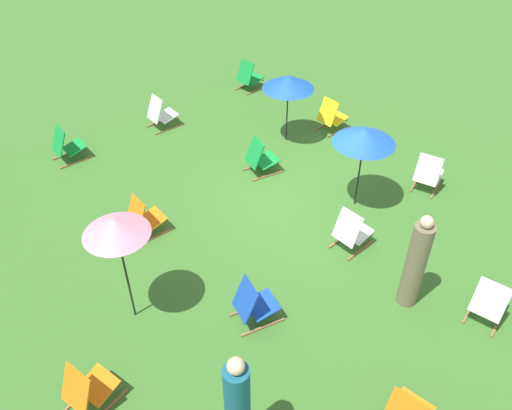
{
  "coord_description": "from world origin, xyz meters",
  "views": [
    {
      "loc": [
        -5.57,
        6.33,
        6.65
      ],
      "look_at": [
        0.0,
        1.2,
        0.5
      ],
      "focal_mm": 36.52,
      "sensor_mm": 36.0,
      "label": 1
    }
  ],
  "objects": [
    {
      "name": "ground_plane",
      "position": [
        0.0,
        0.0,
        0.0
      ],
      "size": [
        40.0,
        40.0,
        0.0
      ],
      "primitive_type": "plane",
      "color": "#386B28"
    },
    {
      "name": "deckchair_1",
      "position": [
        -1.61,
        0.33,
        0.37
      ],
      "size": [
        0.49,
        0.76,
        0.83
      ],
      "rotation": [
        0.0,
        0.0,
        -0.01
      ],
      "color": "olive",
      "rests_on": "ground"
    },
    {
      "name": "deckchair_4",
      "position": [
        4.37,
        -2.56,
        0.37
      ],
      "size": [
        0.51,
        0.78,
        0.83
      ],
      "rotation": [
        0.0,
        0.0,
        0.05
      ],
      "color": "olive",
      "rests_on": "ground"
    },
    {
      "name": "deckchair_5",
      "position": [
        -1.54,
        -2.24,
        0.37
      ],
      "size": [
        0.67,
        0.86,
        0.83
      ],
      "rotation": [
        0.0,
        0.0,
        0.29
      ],
      "color": "olive",
      "rests_on": "ground"
    },
    {
      "name": "deckchair_6",
      "position": [
        4.52,
        2.78,
        0.37
      ],
      "size": [
        0.53,
        0.79,
        0.83
      ],
      "rotation": [
        0.0,
        0.0,
        -0.07
      ],
      "color": "olive",
      "rests_on": "ground"
    },
    {
      "name": "deckchair_7",
      "position": [
        1.24,
        2.89,
        0.37
      ],
      "size": [
        0.53,
        0.79,
        0.83
      ],
      "rotation": [
        0.0,
        0.0,
        -0.07
      ],
      "color": "olive",
      "rests_on": "ground"
    },
    {
      "name": "deckchair_8",
      "position": [
        1.23,
        -0.07,
        0.37
      ],
      "size": [
        0.66,
        0.86,
        0.83
      ],
      "rotation": [
        0.0,
        0.0,
        -0.27
      ],
      "color": "olive",
      "rests_on": "ground"
    },
    {
      "name": "deckchair_9",
      "position": [
        4.29,
        0.41,
        0.37
      ],
      "size": [
        0.53,
        0.79,
        0.83
      ],
      "rotation": [
        0.0,
        0.0,
        -0.08
      ],
      "color": "olive",
      "rests_on": "ground"
    },
    {
      "name": "deckchair_11",
      "position": [
        -1.23,
        5.39,
        0.37
      ],
      "size": [
        0.61,
        0.84,
        0.83
      ],
      "rotation": [
        0.0,
        0.0,
        0.19
      ],
      "color": "olive",
      "rests_on": "ground"
    },
    {
      "name": "deckchair_12",
      "position": [
        1.39,
        -2.56,
        0.37
      ],
      "size": [
        0.51,
        0.78,
        0.83
      ],
      "rotation": [
        0.0,
        0.0,
        -0.05
      ],
      "color": "olive",
      "rests_on": "ground"
    },
    {
      "name": "deckchair_13",
      "position": [
        -4.11,
        0.03,
        0.37
      ],
      "size": [
        0.61,
        0.84,
        0.83
      ],
      "rotation": [
        0.0,
        0.0,
        0.19
      ],
      "color": "olive",
      "rests_on": "ground"
    },
    {
      "name": "deckchair_14",
      "position": [
        -1.65,
        2.77,
        0.37
      ],
      "size": [
        0.67,
        0.86,
        0.83
      ],
      "rotation": [
        0.0,
        0.0,
        -0.29
      ],
      "color": "olive",
      "rests_on": "ground"
    },
    {
      "name": "umbrella_0",
      "position": [
        -0.29,
        4.11,
        1.88
      ],
      "size": [
        0.96,
        0.96,
        2.02
      ],
      "color": "black",
      "rests_on": "ground"
    },
    {
      "name": "umbrella_1",
      "position": [
        -0.87,
        -0.73,
        1.58
      ],
      "size": [
        1.18,
        1.18,
        1.72
      ],
      "color": "black",
      "rests_on": "ground"
    },
    {
      "name": "umbrella_2",
      "position": [
        1.79,
        -1.43,
        1.5
      ],
      "size": [
        1.17,
        1.17,
        1.65
      ],
      "color": "black",
      "rests_on": "ground"
    },
    {
      "name": "person_0",
      "position": [
        -3.03,
        4.29,
        0.89
      ],
      "size": [
        0.39,
        0.39,
        1.88
      ],
      "rotation": [
        0.0,
        0.0,
        2.85
      ],
      "color": "#195972",
      "rests_on": "ground"
    },
    {
      "name": "person_1",
      "position": [
        -3.06,
        0.65,
        0.85
      ],
      "size": [
        0.45,
        0.45,
        1.81
      ],
      "rotation": [
        0.0,
        0.0,
        2.31
      ],
      "color": "#72664C",
      "rests_on": "ground"
    }
  ]
}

